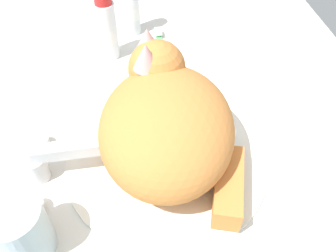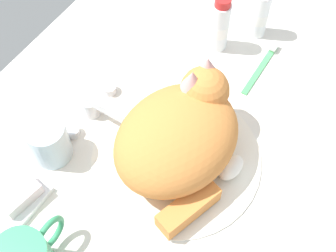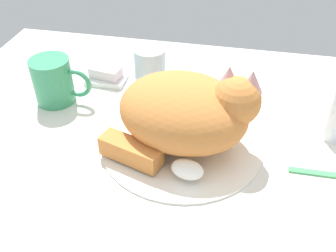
# 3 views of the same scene
# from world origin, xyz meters

# --- Properties ---
(ground_plane) EXTENTS (1.10, 0.83, 0.03)m
(ground_plane) POSITION_xyz_m (0.00, 0.00, -0.01)
(ground_plane) COLOR silver
(sink_basin) EXTENTS (0.31, 0.31, 0.01)m
(sink_basin) POSITION_xyz_m (0.00, 0.00, 0.00)
(sink_basin) COLOR white
(sink_basin) RESTS_ON ground_plane
(faucet) EXTENTS (0.15, 0.12, 0.06)m
(faucet) POSITION_xyz_m (0.00, 0.18, 0.03)
(faucet) COLOR silver
(faucet) RESTS_ON ground_plane
(cat) EXTENTS (0.28, 0.23, 0.15)m
(cat) POSITION_xyz_m (0.01, -0.00, 0.08)
(cat) COLOR #D17F3D
(cat) RESTS_ON sink_basin
(coffee_mug) EXTENTS (0.13, 0.08, 0.10)m
(coffee_mug) POSITION_xyz_m (-0.29, 0.08, 0.05)
(coffee_mug) COLOR #389966
(coffee_mug) RESTS_ON ground_plane
(rinse_cup) EXTENTS (0.07, 0.07, 0.09)m
(rinse_cup) POSITION_xyz_m (-0.11, 0.20, 0.04)
(rinse_cup) COLOR silver
(rinse_cup) RESTS_ON ground_plane
(soap_dish) EXTENTS (0.09, 0.06, 0.01)m
(soap_dish) POSITION_xyz_m (-0.21, 0.18, 0.01)
(soap_dish) COLOR white
(soap_dish) RESTS_ON ground_plane
(soap_bar) EXTENTS (0.08, 0.05, 0.03)m
(soap_bar) POSITION_xyz_m (-0.21, 0.18, 0.02)
(soap_bar) COLOR silver
(soap_bar) RESTS_ON soap_dish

